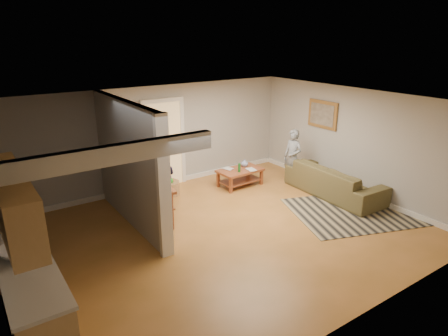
{
  "coord_description": "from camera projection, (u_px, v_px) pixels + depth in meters",
  "views": [
    {
      "loc": [
        -3.83,
        -5.67,
        3.67
      ],
      "look_at": [
        0.45,
        0.56,
        1.1
      ],
      "focal_mm": 32.0,
      "sensor_mm": 36.0,
      "label": 1
    }
  ],
  "objects": [
    {
      "name": "coffee_table",
      "position": [
        240.0,
        173.0,
        10.0
      ],
      "size": [
        1.13,
        0.69,
        0.65
      ],
      "rotation": [
        0.0,
        0.0,
        0.04
      ],
      "color": "brown",
      "rests_on": "ground"
    },
    {
      "name": "area_rug",
      "position": [
        357.0,
        211.0,
        8.63
      ],
      "size": [
        3.27,
        2.83,
        0.01
      ],
      "primitive_type": "cube",
      "rotation": [
        0.0,
        0.0,
        -0.35
      ],
      "color": "black",
      "rests_on": "ground"
    },
    {
      "name": "tv_console",
      "position": [
        155.0,
        186.0,
        8.02
      ],
      "size": [
        0.66,
        1.35,
        1.11
      ],
      "rotation": [
        0.0,
        0.0,
        -0.14
      ],
      "color": "brown",
      "rests_on": "ground"
    },
    {
      "name": "room_shell",
      "position": [
        157.0,
        166.0,
        6.95
      ],
      "size": [
        7.54,
        6.02,
        2.52
      ],
      "color": "#A4A19D",
      "rests_on": "ground"
    },
    {
      "name": "speaker_right",
      "position": [
        146.0,
        175.0,
        9.44
      ],
      "size": [
        0.11,
        0.11,
        0.93
      ],
      "primitive_type": "cube",
      "rotation": [
        0.0,
        0.0,
        0.15
      ],
      "color": "black",
      "rests_on": "ground"
    },
    {
      "name": "speaker_left",
      "position": [
        156.0,
        208.0,
        7.51
      ],
      "size": [
        0.12,
        0.12,
        1.09
      ],
      "primitive_type": "cube",
      "rotation": [
        0.0,
        0.0,
        0.08
      ],
      "color": "black",
      "rests_on": "ground"
    },
    {
      "name": "child",
      "position": [
        291.0,
        183.0,
        10.23
      ],
      "size": [
        0.39,
        0.55,
        1.41
      ],
      "primitive_type": "imported",
      "rotation": [
        0.0,
        0.0,
        -1.46
      ],
      "color": "gray",
      "rests_on": "ground"
    },
    {
      "name": "sofa",
      "position": [
        333.0,
        195.0,
        9.52
      ],
      "size": [
        1.05,
        2.48,
        0.72
      ],
      "primitive_type": "imported",
      "rotation": [
        0.0,
        0.0,
        1.53
      ],
      "color": "#483E24",
      "rests_on": "ground"
    },
    {
      "name": "toy_basket",
      "position": [
        169.0,
        187.0,
        9.5
      ],
      "size": [
        0.49,
        0.49,
        0.44
      ],
      "color": "olive",
      "rests_on": "ground"
    },
    {
      "name": "toddler",
      "position": [
        167.0,
        194.0,
        9.58
      ],
      "size": [
        0.57,
        0.54,
        0.93
      ],
      "primitive_type": "imported",
      "rotation": [
        0.0,
        0.0,
        2.56
      ],
      "color": "#1B1B39",
      "rests_on": "ground"
    },
    {
      "name": "ground",
      "position": [
        221.0,
        234.0,
        7.66
      ],
      "size": [
        7.5,
        7.5,
        0.0
      ],
      "primitive_type": "plane",
      "color": "#8E5E24",
      "rests_on": "ground"
    }
  ]
}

